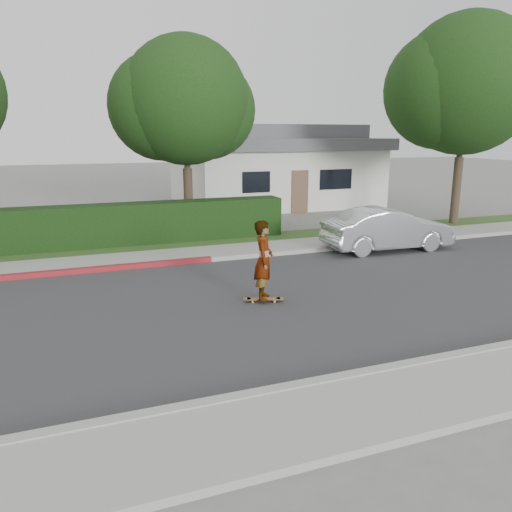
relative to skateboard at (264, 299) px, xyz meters
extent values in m
plane|color=slate|center=(-1.11, 0.03, -0.08)|extent=(120.00, 120.00, 0.00)
cube|color=#2D2D30|center=(-1.11, 0.03, -0.08)|extent=(60.00, 8.00, 0.01)
cube|color=#9E9E99|center=(-1.11, -4.07, -0.01)|extent=(60.00, 0.20, 0.15)
cube|color=gray|center=(-1.11, -4.97, -0.02)|extent=(60.00, 1.60, 0.12)
cube|color=#9E9E99|center=(-1.11, 4.13, -0.01)|extent=(60.00, 0.20, 0.15)
cube|color=gray|center=(-1.11, 5.03, -0.02)|extent=(60.00, 1.60, 0.12)
cube|color=#2D4C1E|center=(-1.11, 6.63, -0.03)|extent=(60.00, 1.60, 0.10)
cube|color=black|center=(-4.11, 7.23, 0.67)|extent=(15.00, 1.00, 1.50)
cylinder|color=#33261C|center=(0.39, 9.03, 1.18)|extent=(0.36, 0.36, 2.52)
cylinder|color=#33261C|center=(0.39, 9.03, 3.07)|extent=(0.24, 0.24, 2.10)
sphere|color=black|center=(0.39, 9.03, 4.96)|extent=(4.80, 4.80, 4.80)
sphere|color=black|center=(-0.41, 9.43, 4.76)|extent=(4.08, 4.08, 4.08)
sphere|color=black|center=(1.29, 9.33, 4.66)|extent=(3.84, 3.84, 3.84)
cylinder|color=#33261C|center=(11.39, 6.53, 1.36)|extent=(0.36, 0.36, 2.88)
cylinder|color=#33261C|center=(11.39, 6.53, 3.52)|extent=(0.24, 0.24, 2.40)
sphere|color=black|center=(11.39, 6.53, 5.68)|extent=(5.60, 5.60, 5.60)
sphere|color=black|center=(10.59, 6.93, 5.48)|extent=(4.76, 4.76, 4.76)
sphere|color=black|center=(12.29, 6.83, 5.38)|extent=(4.48, 4.48, 4.48)
cube|color=beige|center=(6.89, 16.03, 1.42)|extent=(10.00, 8.00, 3.00)
cube|color=#4C4C51|center=(6.89, 16.03, 3.22)|extent=(10.60, 8.60, 0.60)
cube|color=#4C4C51|center=(6.89, 16.03, 3.82)|extent=(8.40, 6.40, 0.80)
cube|color=black|center=(4.39, 12.01, 1.52)|extent=(1.40, 0.06, 1.00)
cube|color=black|center=(8.69, 12.01, 1.52)|extent=(1.80, 0.06, 1.00)
cube|color=brown|center=(6.69, 12.01, 0.97)|extent=(0.90, 0.06, 2.10)
cylinder|color=gold|center=(-0.27, 0.01, -0.05)|extent=(0.06, 0.04, 0.05)
cylinder|color=gold|center=(-0.22, 0.15, -0.05)|extent=(0.06, 0.04, 0.05)
cylinder|color=gold|center=(0.22, -0.15, -0.05)|extent=(0.06, 0.04, 0.05)
cylinder|color=gold|center=(0.27, -0.01, -0.05)|extent=(0.06, 0.04, 0.05)
cube|color=silver|center=(-0.24, 0.08, -0.01)|extent=(0.09, 0.16, 0.02)
cube|color=silver|center=(0.24, -0.08, -0.01)|extent=(0.09, 0.16, 0.02)
cube|color=brown|center=(0.00, 0.00, 0.01)|extent=(0.79, 0.43, 0.02)
cylinder|color=brown|center=(-0.36, 0.12, 0.01)|extent=(0.24, 0.24, 0.02)
cylinder|color=brown|center=(0.36, -0.12, 0.01)|extent=(0.24, 0.24, 0.02)
imported|color=white|center=(0.00, 0.00, 0.93)|extent=(0.70, 0.80, 1.84)
imported|color=silver|center=(5.87, 3.53, 0.63)|extent=(4.42, 1.73, 1.43)
camera|label=1|loc=(-4.09, -10.27, 3.74)|focal=35.00mm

